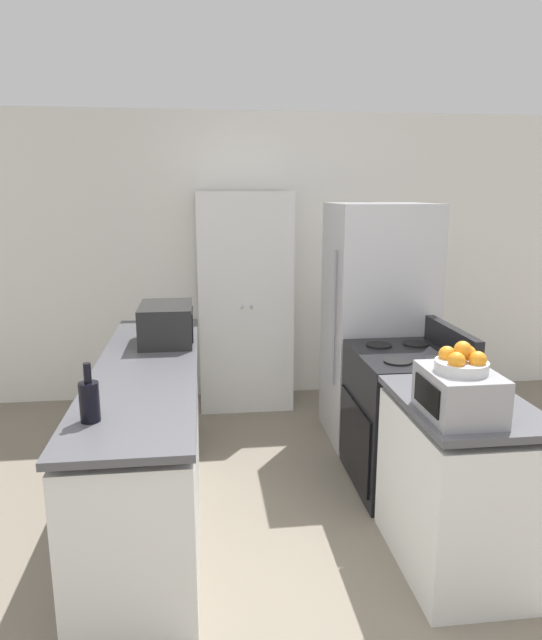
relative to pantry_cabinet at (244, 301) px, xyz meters
name	(u,v)px	position (x,y,z in m)	size (l,w,h in m)	color
wall_back	(251,259)	(0.09, 0.30, 0.35)	(7.00, 0.06, 2.60)	white
counter_left	(150,438)	(-0.71, -1.66, -0.52)	(0.60, 2.46, 0.90)	silver
counter_right	(458,487)	(0.89, -2.46, -0.52)	(0.60, 0.87, 0.90)	silver
pantry_cabinet	(244,301)	(0.00, 0.00, 0.00)	(0.81, 0.52, 1.91)	white
stove	(404,418)	(0.91, -1.61, -0.50)	(0.66, 0.78, 1.06)	black
refrigerator	(377,324)	(0.96, -0.82, -0.04)	(0.76, 0.71, 1.82)	#B7B7BC
microwave	(167,324)	(-0.62, -1.16, 0.08)	(0.35, 0.48, 0.26)	black
wine_bottle	(89,400)	(-0.88, -2.49, 0.05)	(0.09, 0.09, 0.27)	black
toaster_oven	(459,394)	(0.77, -2.64, 0.06)	(0.31, 0.39, 0.22)	#939399
fruit_bowl	(462,361)	(0.77, -2.65, 0.21)	(0.23, 0.23, 0.14)	silver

